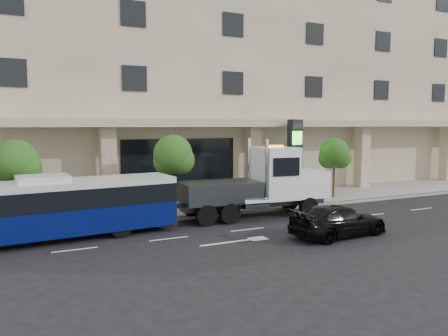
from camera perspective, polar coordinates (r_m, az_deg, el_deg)
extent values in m
plane|color=black|center=(22.71, 1.24, -7.24)|extent=(120.00, 120.00, 0.00)
cube|color=gray|center=(27.15, -3.57, -4.96)|extent=(120.00, 6.00, 0.15)
cube|color=gray|center=(24.45, -0.89, -6.13)|extent=(120.00, 0.30, 0.15)
cube|color=tan|center=(36.97, -9.99, 13.21)|extent=(60.00, 15.00, 20.00)
cube|color=tan|center=(28.37, -5.01, 5.89)|extent=(60.00, 2.80, 0.50)
cube|color=black|center=(29.61, -5.76, -0.05)|extent=(8.00, 0.12, 4.00)
cube|color=tan|center=(27.12, -14.89, 0.23)|extent=(0.90, 0.90, 4.90)
cube|color=tan|center=(30.60, 3.82, 1.00)|extent=(0.90, 0.90, 4.90)
cube|color=tan|center=(36.57, 17.59, 1.50)|extent=(0.90, 0.90, 4.90)
cube|color=tan|center=(44.03, 27.11, 1.79)|extent=(0.90, 0.90, 4.90)
cylinder|color=#422B19|center=(23.59, -25.35, -3.46)|extent=(0.14, 0.14, 2.80)
sphere|color=#154A15|center=(23.40, -25.53, 0.70)|extent=(2.20, 2.20, 2.20)
sphere|color=#154A15|center=(23.23, -24.63, -0.08)|extent=(1.65, 1.65, 1.65)
sphere|color=#154A15|center=(23.63, -26.22, -0.26)|extent=(1.54, 1.54, 1.54)
cylinder|color=#422B19|center=(24.92, -6.63, -2.34)|extent=(0.14, 0.14, 2.94)
sphere|color=#154A15|center=(24.73, -6.68, 1.81)|extent=(2.20, 2.20, 2.20)
sphere|color=#154A15|center=(24.69, -5.75, 1.03)|extent=(1.65, 1.65, 1.65)
sphere|color=#154A15|center=(24.86, -7.47, 0.85)|extent=(1.54, 1.54, 1.54)
cylinder|color=#422B19|center=(30.64, 14.14, -1.19)|extent=(0.14, 0.14, 2.73)
sphere|color=#154A15|center=(30.50, 14.21, 1.94)|extent=(2.00, 2.00, 2.00)
sphere|color=#154A15|center=(30.59, 14.94, 1.35)|extent=(1.50, 1.50, 1.50)
sphere|color=#154A15|center=(30.49, 13.52, 1.22)|extent=(1.40, 1.40, 1.40)
cylinder|color=black|center=(20.33, -13.31, -7.53)|extent=(0.97, 0.36, 0.95)
cylinder|color=black|center=(22.21, -14.84, -6.46)|extent=(0.97, 0.36, 0.95)
cube|color=#060F4F|center=(20.56, -22.36, -6.44)|extent=(11.58, 3.31, 1.14)
cube|color=black|center=(20.39, -22.46, -3.69)|extent=(11.59, 3.35, 0.86)
cube|color=silver|center=(20.31, -22.52, -2.09)|extent=(11.58, 3.31, 0.29)
cube|color=silver|center=(20.27, -22.55, -1.29)|extent=(2.21, 1.69, 0.29)
cube|color=#2D3033|center=(22.13, -7.55, -6.49)|extent=(0.33, 2.38, 0.29)
cube|color=#2D3033|center=(24.15, 4.07, -4.57)|extent=(8.40, 1.53, 0.39)
cube|color=white|center=(25.55, 10.53, -1.97)|extent=(2.11, 2.38, 1.47)
cube|color=silver|center=(26.09, 12.35, -1.86)|extent=(0.21, 1.97, 1.18)
cube|color=white|center=(24.48, 6.68, -0.63)|extent=(2.12, 2.58, 2.85)
cube|color=black|center=(24.89, 8.58, 0.48)|extent=(0.24, 2.16, 1.18)
cylinder|color=silver|center=(23.00, 5.61, -0.40)|extent=(0.19, 0.19, 3.34)
cylinder|color=silver|center=(24.92, 3.31, 0.08)|extent=(0.19, 0.19, 3.34)
cube|color=#2D3033|center=(23.19, -0.63, -3.14)|extent=(4.27, 2.62, 1.08)
cube|color=#2D3033|center=(22.54, -6.24, -4.94)|extent=(1.59, 0.38, 0.22)
cube|color=#2D3033|center=(22.47, -7.68, -6.01)|extent=(0.36, 1.78, 0.18)
cube|color=orange|center=(24.36, 6.72, 2.82)|extent=(0.91, 0.40, 0.14)
cylinder|color=black|center=(24.67, 11.00, -5.03)|extent=(1.10, 0.38, 1.08)
cylinder|color=black|center=(26.40, 8.56, -4.29)|extent=(1.10, 0.38, 1.08)
cylinder|color=black|center=(22.49, 0.81, -5.95)|extent=(1.10, 0.38, 1.08)
cylinder|color=black|center=(24.37, -1.08, -5.05)|extent=(1.10, 0.38, 1.08)
cylinder|color=black|center=(22.04, -2.27, -6.20)|extent=(1.10, 0.38, 1.08)
cylinder|color=black|center=(23.95, -3.95, -5.25)|extent=(1.10, 0.38, 1.08)
imported|color=black|center=(20.69, 14.72, -6.66)|extent=(5.09, 2.41, 1.43)
cube|color=black|center=(29.86, 9.23, 1.20)|extent=(1.39, 0.93, 5.29)
cube|color=#23D524|center=(29.59, 9.55, 3.90)|extent=(1.08, 0.51, 0.88)
cube|color=silver|center=(29.63, 9.52, 1.85)|extent=(1.08, 0.51, 0.53)
cube|color=#262628|center=(29.57, 9.58, 5.43)|extent=(1.08, 0.51, 0.35)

